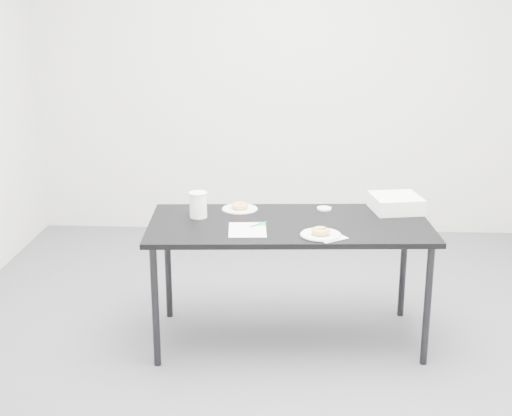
{
  "coord_description": "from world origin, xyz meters",
  "views": [
    {
      "loc": [
        0.11,
        -3.77,
        1.91
      ],
      "look_at": [
        -0.09,
        0.02,
        0.78
      ],
      "focal_mm": 50.0,
      "sensor_mm": 36.0,
      "label": 1
    }
  ],
  "objects_px": {
    "pen": "(258,224)",
    "donut_far": "(240,206)",
    "scorecard": "(247,230)",
    "donut_near": "(321,231)",
    "coffee_cup": "(198,205)",
    "bakery_box": "(396,203)",
    "plate_near": "(321,235)",
    "plate_far": "(240,209)",
    "table": "(289,231)"
  },
  "relations": [
    {
      "from": "donut_near",
      "to": "bakery_box",
      "type": "bearing_deg",
      "value": 46.75
    },
    {
      "from": "scorecard",
      "to": "coffee_cup",
      "type": "distance_m",
      "value": 0.37
    },
    {
      "from": "table",
      "to": "donut_near",
      "type": "bearing_deg",
      "value": -56.91
    },
    {
      "from": "table",
      "to": "coffee_cup",
      "type": "xyz_separation_m",
      "value": [
        -0.51,
        0.07,
        0.13
      ]
    },
    {
      "from": "scorecard",
      "to": "plate_near",
      "type": "xyz_separation_m",
      "value": [
        0.39,
        -0.08,
        0.0
      ]
    },
    {
      "from": "plate_near",
      "to": "bakery_box",
      "type": "relative_size",
      "value": 0.79
    },
    {
      "from": "donut_near",
      "to": "bakery_box",
      "type": "height_order",
      "value": "bakery_box"
    },
    {
      "from": "table",
      "to": "bakery_box",
      "type": "relative_size",
      "value": 5.92
    },
    {
      "from": "pen",
      "to": "donut_far",
      "type": "xyz_separation_m",
      "value": [
        -0.12,
        0.29,
        0.02
      ]
    },
    {
      "from": "donut_near",
      "to": "plate_far",
      "type": "height_order",
      "value": "donut_near"
    },
    {
      "from": "scorecard",
      "to": "donut_near",
      "type": "xyz_separation_m",
      "value": [
        0.39,
        -0.08,
        0.02
      ]
    },
    {
      "from": "plate_far",
      "to": "coffee_cup",
      "type": "distance_m",
      "value": 0.29
    },
    {
      "from": "scorecard",
      "to": "plate_far",
      "type": "bearing_deg",
      "value": 96.38
    },
    {
      "from": "table",
      "to": "plate_far",
      "type": "xyz_separation_m",
      "value": [
        -0.29,
        0.23,
        0.06
      ]
    },
    {
      "from": "table",
      "to": "plate_near",
      "type": "distance_m",
      "value": 0.28
    },
    {
      "from": "plate_near",
      "to": "donut_near",
      "type": "height_order",
      "value": "donut_near"
    },
    {
      "from": "plate_near",
      "to": "plate_far",
      "type": "bearing_deg",
      "value": 135.26
    },
    {
      "from": "table",
      "to": "plate_far",
      "type": "bearing_deg",
      "value": 138.05
    },
    {
      "from": "pen",
      "to": "bakery_box",
      "type": "bearing_deg",
      "value": -24.81
    },
    {
      "from": "plate_near",
      "to": "plate_far",
      "type": "relative_size",
      "value": 1.03
    },
    {
      "from": "donut_near",
      "to": "donut_far",
      "type": "xyz_separation_m",
      "value": [
        -0.46,
        0.45,
        -0.0
      ]
    },
    {
      "from": "donut_near",
      "to": "donut_far",
      "type": "relative_size",
      "value": 1.03
    },
    {
      "from": "donut_far",
      "to": "coffee_cup",
      "type": "distance_m",
      "value": 0.28
    },
    {
      "from": "plate_near",
      "to": "plate_far",
      "type": "height_order",
      "value": "plate_near"
    },
    {
      "from": "donut_near",
      "to": "scorecard",
      "type": "bearing_deg",
      "value": 168.99
    },
    {
      "from": "table",
      "to": "coffee_cup",
      "type": "height_order",
      "value": "coffee_cup"
    },
    {
      "from": "scorecard",
      "to": "table",
      "type": "bearing_deg",
      "value": 29.22
    },
    {
      "from": "table",
      "to": "donut_far",
      "type": "distance_m",
      "value": 0.38
    },
    {
      "from": "scorecard",
      "to": "pen",
      "type": "bearing_deg",
      "value": 52.67
    },
    {
      "from": "plate_near",
      "to": "pen",
      "type": "bearing_deg",
      "value": 154.48
    },
    {
      "from": "pen",
      "to": "donut_far",
      "type": "bearing_deg",
      "value": 65.86
    },
    {
      "from": "table",
      "to": "pen",
      "type": "height_order",
      "value": "pen"
    },
    {
      "from": "coffee_cup",
      "to": "pen",
      "type": "bearing_deg",
      "value": -20.63
    },
    {
      "from": "table",
      "to": "donut_near",
      "type": "height_order",
      "value": "donut_near"
    },
    {
      "from": "donut_far",
      "to": "plate_far",
      "type": "bearing_deg",
      "value": 0.0
    },
    {
      "from": "plate_near",
      "to": "coffee_cup",
      "type": "distance_m",
      "value": 0.74
    },
    {
      "from": "coffee_cup",
      "to": "bakery_box",
      "type": "relative_size",
      "value": 0.54
    },
    {
      "from": "table",
      "to": "coffee_cup",
      "type": "distance_m",
      "value": 0.53
    },
    {
      "from": "pen",
      "to": "table",
      "type": "bearing_deg",
      "value": -26.58
    },
    {
      "from": "donut_far",
      "to": "plate_near",
      "type": "bearing_deg",
      "value": -44.74
    },
    {
      "from": "scorecard",
      "to": "donut_near",
      "type": "height_order",
      "value": "donut_near"
    },
    {
      "from": "pen",
      "to": "plate_far",
      "type": "bearing_deg",
      "value": 65.86
    },
    {
      "from": "coffee_cup",
      "to": "bakery_box",
      "type": "height_order",
      "value": "coffee_cup"
    },
    {
      "from": "pen",
      "to": "donut_near",
      "type": "bearing_deg",
      "value": -72.54
    },
    {
      "from": "pen",
      "to": "plate_near",
      "type": "distance_m",
      "value": 0.37
    },
    {
      "from": "bakery_box",
      "to": "donut_far",
      "type": "bearing_deg",
      "value": 171.16
    },
    {
      "from": "bakery_box",
      "to": "plate_near",
      "type": "bearing_deg",
      "value": -143.72
    },
    {
      "from": "donut_near",
      "to": "bakery_box",
      "type": "xyz_separation_m",
      "value": [
        0.45,
        0.48,
        0.02
      ]
    },
    {
      "from": "plate_far",
      "to": "donut_far",
      "type": "height_order",
      "value": "donut_far"
    },
    {
      "from": "pen",
      "to": "scorecard",
      "type": "bearing_deg",
      "value": -170.33
    }
  ]
}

